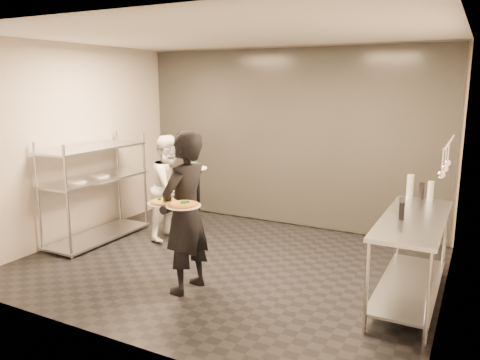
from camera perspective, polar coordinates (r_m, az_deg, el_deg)
The scene contains 13 objects.
room_shell at distance 6.67m, azimuth 3.24°, elevation 4.43°, with size 5.00×4.00×2.80m.
pass_rack at distance 7.03m, azimuth -17.19°, elevation -0.93°, with size 0.60×1.60×1.50m.
prep_counter at distance 5.14m, azimuth 20.22°, elevation -7.41°, with size 0.60×1.80×0.92m.
utensil_rail at distance 4.91m, azimuth 23.84°, elevation 2.50°, with size 0.07×1.20×0.31m.
waiter at distance 5.05m, azimuth -6.66°, elevation -3.99°, with size 0.65×0.42×1.77m, color black.
chef at distance 6.86m, azimuth -8.44°, elevation -0.90°, with size 0.74×0.58×1.52m, color white.
pizza_plate_near at distance 4.93m, azimuth -9.18°, elevation -2.68°, with size 0.35×0.35×0.05m.
pizza_plate_far at distance 4.73m, azimuth -6.92°, elevation -3.02°, with size 0.35×0.35×0.05m.
salad_plate at distance 5.18m, azimuth -5.57°, elevation 1.66°, with size 0.27×0.27×0.07m.
pos_monitor at distance 5.00m, azimuth 19.09°, elevation -3.28°, with size 0.05×0.25×0.18m, color black.
bottle_green at distance 5.82m, azimuth 20.03°, elevation -0.75°, with size 0.08×0.08×0.28m, color gray.
bottle_clear at distance 5.79m, azimuth 22.20°, elevation -1.25°, with size 0.07×0.07×0.23m, color gray.
bottle_dark at distance 5.81m, azimuth 21.26°, elevation -1.29°, with size 0.06×0.06×0.20m, color black.
Camera 1 is at (2.72, -4.85, 2.25)m, focal length 35.00 mm.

